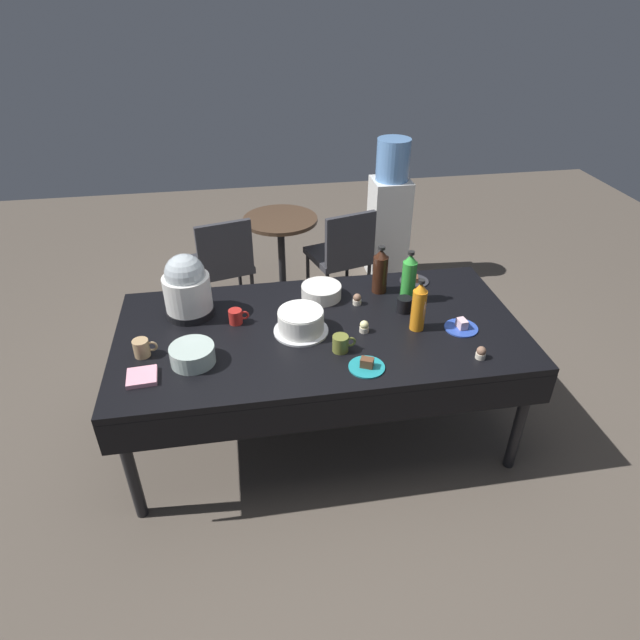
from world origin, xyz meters
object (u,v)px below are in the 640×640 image
maroon_chair_left (223,260)px  cupcake_vanilla (357,299)px  potluck_table (320,337)px  coffee_mug_red (236,317)px  soda_bottle_lime_soda (409,278)px  glass_salad_bowl (192,355)px  coffee_mug_black (405,305)px  dessert_plate_charcoal (414,280)px  water_cooler (389,214)px  round_cafe_table (281,243)px  frosted_layer_cake (301,322)px  ceramic_snack_bowl (321,292)px  coffee_mug_tan (142,348)px  cupcake_berry (364,327)px  soda_bottle_orange_juice (419,307)px  coffee_mug_olive (341,343)px  dessert_plate_teal (367,366)px  cupcake_mint (481,353)px  slow_cooker (187,287)px  dessert_plate_cobalt (461,326)px  soda_bottle_cola (380,271)px  maroon_chair_right (342,252)px

maroon_chair_left → cupcake_vanilla: bearing=-57.3°
potluck_table → cupcake_vanilla: size_ratio=32.59×
potluck_table → cupcake_vanilla: cupcake_vanilla is taller
coffee_mug_red → soda_bottle_lime_soda: bearing=4.6°
glass_salad_bowl → coffee_mug_black: size_ratio=1.79×
dessert_plate_charcoal → water_cooler: water_cooler is taller
coffee_mug_red → round_cafe_table: 1.61m
frosted_layer_cake → ceramic_snack_bowl: (0.17, 0.34, -0.02)m
dessert_plate_charcoal → coffee_mug_tan: size_ratio=1.49×
cupcake_berry → frosted_layer_cake: bearing=170.6°
soda_bottle_orange_juice → coffee_mug_olive: 0.48m
soda_bottle_orange_juice → cupcake_berry: bearing=177.1°
coffee_mug_red → coffee_mug_black: (0.95, -0.03, 0.00)m
frosted_layer_cake → water_cooler: (1.04, 1.92, -0.22)m
dessert_plate_teal → cupcake_mint: (0.58, -0.02, 0.02)m
soda_bottle_orange_juice → water_cooler: size_ratio=0.24×
glass_salad_bowl → dessert_plate_teal: bearing=-12.4°
slow_cooker → dessert_plate_teal: 1.09m
potluck_table → frosted_layer_cake: bearing=-169.0°
dessert_plate_teal → maroon_chair_left: (-0.70, 1.82, -0.27)m
dessert_plate_charcoal → maroon_chair_left: maroon_chair_left is taller
slow_cooker → round_cafe_table: slow_cooker is taller
dessert_plate_teal → coffee_mug_tan: bearing=165.5°
frosted_layer_cake → glass_salad_bowl: size_ratio=1.33×
dessert_plate_cobalt → cupcake_mint: size_ratio=2.69×
coffee_mug_red → ceramic_snack_bowl: bearing=21.1°
cupcake_berry → coffee_mug_black: 0.32m
cupcake_vanilla → soda_bottle_cola: soda_bottle_cola is taller
cupcake_berry → soda_bottle_cola: size_ratio=0.23×
coffee_mug_red → round_cafe_table: size_ratio=0.16×
cupcake_mint → coffee_mug_olive: size_ratio=0.55×
cupcake_mint → coffee_mug_black: size_ratio=0.54×
ceramic_snack_bowl → coffee_mug_red: coffee_mug_red is taller
dessert_plate_cobalt → soda_bottle_lime_soda: soda_bottle_lime_soda is taller
frosted_layer_cake → cupcake_berry: 0.34m
cupcake_berry → maroon_chair_left: size_ratio=0.08×
soda_bottle_lime_soda → maroon_chair_left: bearing=131.5°
dessert_plate_teal → water_cooler: water_cooler is taller
frosted_layer_cake → coffee_mug_red: 0.37m
glass_salad_bowl → dessert_plate_cobalt: (1.43, 0.07, -0.03)m
cupcake_berry → round_cafe_table: bearing=99.1°
cupcake_berry → coffee_mug_red: bearing=163.5°
maroon_chair_right → round_cafe_table: maroon_chair_right is taller
soda_bottle_cola → round_cafe_table: soda_bottle_cola is taller
soda_bottle_cola → coffee_mug_black: (0.09, -0.25, -0.09)m
dessert_plate_charcoal → soda_bottle_cola: size_ratio=0.61×
dessert_plate_cobalt → coffee_mug_tan: size_ratio=1.50×
soda_bottle_cola → coffee_mug_olive: bearing=-121.8°
cupcake_vanilla → coffee_mug_tan: 1.22m
dessert_plate_cobalt → cupcake_berry: (-0.53, 0.06, 0.02)m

